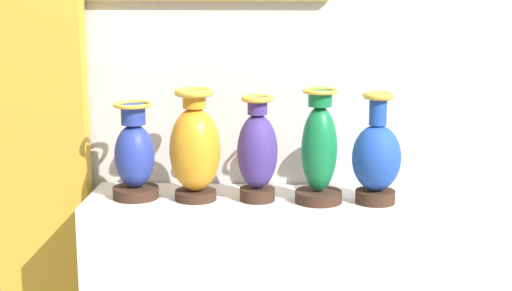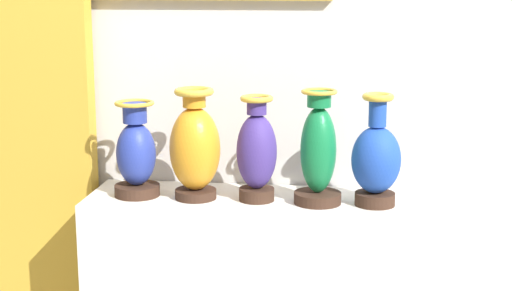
# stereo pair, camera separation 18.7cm
# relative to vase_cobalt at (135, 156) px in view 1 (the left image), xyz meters

# --- Properties ---
(back_wall) EXTENTS (2.71, 0.14, 2.79)m
(back_wall) POSITION_rel_vase_cobalt_xyz_m (0.41, 0.26, 0.35)
(back_wall) COLOR silver
(back_wall) RESTS_ON ground_plane
(curtain_gold) EXTENTS (0.54, 0.08, 2.21)m
(curtain_gold) POSITION_rel_vase_cobalt_xyz_m (-0.47, 0.15, 0.03)
(curtain_gold) COLOR gold
(curtain_gold) RESTS_ON ground_plane
(vase_cobalt) EXTENTS (0.16, 0.16, 0.33)m
(vase_cobalt) POSITION_rel_vase_cobalt_xyz_m (0.00, 0.00, 0.00)
(vase_cobalt) COLOR #382319
(vase_cobalt) RESTS_ON display_shelf
(vase_amber) EXTENTS (0.17, 0.17, 0.38)m
(vase_amber) POSITION_rel_vase_cobalt_xyz_m (0.21, -0.01, 0.03)
(vase_amber) COLOR #382319
(vase_amber) RESTS_ON display_shelf
(vase_indigo) EXTENTS (0.14, 0.14, 0.36)m
(vase_indigo) POSITION_rel_vase_cobalt_xyz_m (0.42, -0.01, 0.02)
(vase_indigo) COLOR #382319
(vase_indigo) RESTS_ON display_shelf
(vase_emerald) EXTENTS (0.16, 0.16, 0.39)m
(vase_emerald) POSITION_rel_vase_cobalt_xyz_m (0.63, -0.02, 0.02)
(vase_emerald) COLOR #382319
(vase_emerald) RESTS_ON display_shelf
(vase_sapphire) EXTENTS (0.16, 0.16, 0.38)m
(vase_sapphire) POSITION_rel_vase_cobalt_xyz_m (0.82, -0.01, 0.01)
(vase_sapphire) COLOR #382319
(vase_sapphire) RESTS_ON display_shelf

